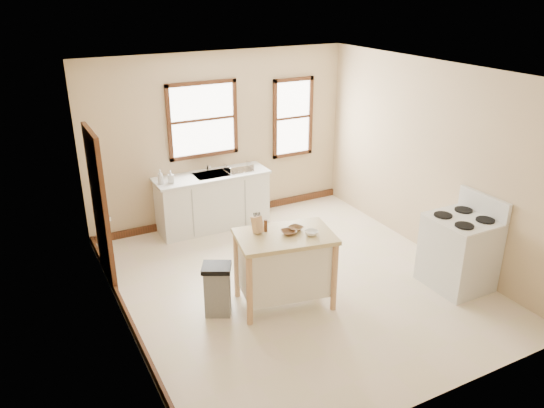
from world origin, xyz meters
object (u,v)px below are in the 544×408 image
Objects in this scene: soap_bottle_a at (160,177)px; kitchen_island at (285,269)px; bowl_b at (296,229)px; pepper_grinder at (266,226)px; soap_bottle_b at (171,177)px; bowl_a at (289,232)px; bowl_c at (311,233)px; knife_block at (257,225)px; dish_rack at (239,168)px; trash_bin at (217,290)px; gas_stove at (460,243)px.

soap_bottle_a reaches higher than kitchen_island.
pepper_grinder is at bearing 157.41° from bowl_b.
kitchen_island is at bearing -59.76° from soap_bottle_b.
pepper_grinder reaches higher than bowl_a.
bowl_a is 0.27m from bowl_c.
pepper_grinder is 0.92× the size of bowl_c.
kitchen_island is at bearing 173.56° from bowl_a.
knife_block is 1.12× the size of bowl_b.
dish_rack is at bearing 89.12° from kitchen_island.
trash_bin is at bearing -89.20° from soap_bottle_a.
dish_rack is 2.86× the size of pepper_grinder.
soap_bottle_a is 1.30m from dish_rack.
bowl_b reaches higher than kitchen_island.
knife_block is 0.66m from bowl_c.
soap_bottle_a reaches higher than dish_rack.
bowl_c is at bearing -63.40° from bowl_b.
gas_stove is (2.40, -0.88, -0.41)m from pepper_grinder.
soap_bottle_b is 2.77m from bowl_c.
soap_bottle_a is 0.18× the size of gas_stove.
bowl_a is (0.32, -0.21, -0.08)m from knife_block.
bowl_b is (0.34, -0.14, -0.05)m from pepper_grinder.
pepper_grinder is at bearing 142.07° from bowl_c.
pepper_grinder is 0.23× the size of trash_bin.
soap_bottle_a is 2.38m from pepper_grinder.
knife_block is (0.52, -2.29, 0.02)m from soap_bottle_a.
kitchen_island is (0.63, -2.46, -0.54)m from soap_bottle_b.
trash_bin is at bearing 173.09° from bowl_b.
knife_block is 0.48m from bowl_b.
bowl_c is at bearing -100.31° from dish_rack.
pepper_grinder is at bearing -72.93° from soap_bottle_a.
bowl_a is at bearing 162.70° from gas_stove.
knife_block is 1.22× the size of bowl_c.
knife_block reaches higher than trash_bin.
soap_bottle_a is 0.16m from soap_bottle_b.
bowl_a is 1.11m from trash_bin.
bowl_a is at bearing 4.36° from kitchen_island.
pepper_grinder is at bearing 159.98° from gas_stove.
bowl_b is at bearing 160.42° from gas_stove.
soap_bottle_a is 1.29× the size of bowl_b.
bowl_b is (0.18, 0.05, 0.50)m from kitchen_island.
bowl_b is 2.22m from gas_stove.
soap_bottle_b is at bearing 101.69° from pepper_grinder.
bowl_a is (0.05, -0.01, 0.50)m from kitchen_island.
bowl_a is at bearing -44.56° from knife_block.
gas_stove reaches higher than kitchen_island.
pepper_grinder reaches higher than dish_rack.
bowl_b is (-0.34, -2.43, 0.00)m from dish_rack.
bowl_b is at bearing 22.47° from bowl_a.
dish_rack reaches higher than kitchen_island.
soap_bottle_a is 2.67m from kitchen_island.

